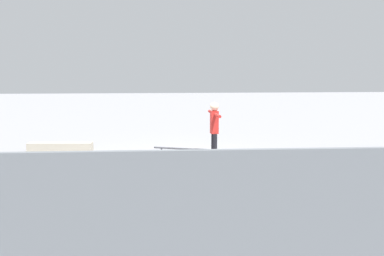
{
  "coord_description": "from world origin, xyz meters",
  "views": [
    {
      "loc": [
        0.63,
        12.39,
        2.75
      ],
      "look_at": [
        -0.26,
        0.1,
        1.0
      ],
      "focal_mm": 43.01,
      "sensor_mm": 36.0,
      "label": 1
    }
  ],
  "objects_px": {
    "skater_main": "(214,129)",
    "loose_skateboard_orange": "(365,170)",
    "loose_skateboard_teal": "(368,190)",
    "grind_rail": "(191,155)",
    "skateboard_main": "(209,164)",
    "skate_ledge": "(60,147)"
  },
  "relations": [
    {
      "from": "skater_main",
      "to": "loose_skateboard_orange",
      "type": "distance_m",
      "value": 3.99
    },
    {
      "from": "skater_main",
      "to": "loose_skateboard_teal",
      "type": "bearing_deg",
      "value": -140.62
    },
    {
      "from": "grind_rail",
      "to": "loose_skateboard_teal",
      "type": "relative_size",
      "value": 2.8
    },
    {
      "from": "grind_rail",
      "to": "skateboard_main",
      "type": "bearing_deg",
      "value": 135.64
    },
    {
      "from": "skater_main",
      "to": "loose_skateboard_teal",
      "type": "distance_m",
      "value": 4.29
    },
    {
      "from": "skate_ledge",
      "to": "loose_skateboard_orange",
      "type": "xyz_separation_m",
      "value": [
        -8.29,
        3.44,
        -0.06
      ]
    },
    {
      "from": "skater_main",
      "to": "loose_skateboard_teal",
      "type": "relative_size",
      "value": 2.07
    },
    {
      "from": "skater_main",
      "to": "loose_skateboard_orange",
      "type": "xyz_separation_m",
      "value": [
        -3.71,
        1.18,
        -0.92
      ]
    },
    {
      "from": "skate_ledge",
      "to": "skateboard_main",
      "type": "height_order",
      "value": "skate_ledge"
    },
    {
      "from": "skate_ledge",
      "to": "skater_main",
      "type": "xyz_separation_m",
      "value": [
        -4.58,
        2.26,
        0.85
      ]
    },
    {
      "from": "grind_rail",
      "to": "skate_ledge",
      "type": "height_order",
      "value": "grind_rail"
    },
    {
      "from": "loose_skateboard_teal",
      "to": "loose_skateboard_orange",
      "type": "xyz_separation_m",
      "value": [
        -0.77,
        -1.82,
        0.0
      ]
    },
    {
      "from": "loose_skateboard_teal",
      "to": "loose_skateboard_orange",
      "type": "bearing_deg",
      "value": 76.61
    },
    {
      "from": "grind_rail",
      "to": "loose_skateboard_orange",
      "type": "height_order",
      "value": "grind_rail"
    },
    {
      "from": "skater_main",
      "to": "skateboard_main",
      "type": "xyz_separation_m",
      "value": [
        0.17,
        0.21,
        -0.92
      ]
    },
    {
      "from": "skate_ledge",
      "to": "loose_skateboard_teal",
      "type": "distance_m",
      "value": 9.17
    },
    {
      "from": "skater_main",
      "to": "loose_skateboard_teal",
      "type": "xyz_separation_m",
      "value": [
        -2.93,
        2.99,
        -0.92
      ]
    },
    {
      "from": "grind_rail",
      "to": "skateboard_main",
      "type": "distance_m",
      "value": 0.93
    },
    {
      "from": "skateboard_main",
      "to": "loose_skateboard_orange",
      "type": "bearing_deg",
      "value": 85.58
    },
    {
      "from": "skate_ledge",
      "to": "skater_main",
      "type": "height_order",
      "value": "skater_main"
    },
    {
      "from": "grind_rail",
      "to": "loose_skateboard_teal",
      "type": "height_order",
      "value": "grind_rail"
    },
    {
      "from": "grind_rail",
      "to": "skate_ledge",
      "type": "distance_m",
      "value": 4.32
    }
  ]
}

